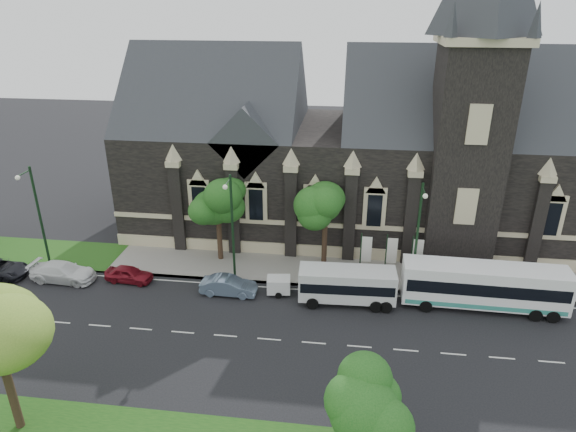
% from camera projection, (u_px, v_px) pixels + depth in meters
% --- Properties ---
extents(ground, '(160.00, 160.00, 0.00)m').
position_uv_depth(ground, '(269.00, 339.00, 33.58)').
color(ground, black).
rests_on(ground, ground).
extents(sidewalk, '(80.00, 5.00, 0.15)m').
position_uv_depth(sidewalk, '(287.00, 269.00, 42.19)').
color(sidewalk, gray).
rests_on(sidewalk, ground).
extents(museum, '(40.00, 17.70, 29.90)m').
position_uv_depth(museum, '(354.00, 148.00, 46.80)').
color(museum, black).
rests_on(museum, ground).
extents(tree_park_near, '(4.42, 4.42, 8.56)m').
position_uv_depth(tree_park_near, '(0.00, 324.00, 24.41)').
color(tree_park_near, black).
rests_on(tree_park_near, ground).
extents(tree_park_east, '(3.40, 3.40, 6.28)m').
position_uv_depth(tree_park_east, '(370.00, 395.00, 22.53)').
color(tree_park_east, black).
rests_on(tree_park_east, ground).
extents(tree_walk_right, '(4.08, 4.08, 7.80)m').
position_uv_depth(tree_walk_right, '(328.00, 202.00, 40.62)').
color(tree_walk_right, black).
rests_on(tree_walk_right, ground).
extents(tree_walk_left, '(3.91, 3.91, 7.64)m').
position_uv_depth(tree_walk_left, '(220.00, 198.00, 41.70)').
color(tree_walk_left, black).
rests_on(tree_walk_left, ground).
extents(street_lamp_near, '(0.36, 1.88, 9.00)m').
position_uv_depth(street_lamp_near, '(418.00, 234.00, 36.82)').
color(street_lamp_near, black).
rests_on(street_lamp_near, ground).
extents(street_lamp_mid, '(0.36, 1.88, 9.00)m').
position_uv_depth(street_lamp_mid, '(232.00, 224.00, 38.46)').
color(street_lamp_mid, black).
rests_on(street_lamp_mid, ground).
extents(street_lamp_far, '(0.36, 1.88, 9.00)m').
position_uv_depth(street_lamp_far, '(38.00, 213.00, 40.32)').
color(street_lamp_far, black).
rests_on(street_lamp_far, ground).
extents(banner_flag_left, '(0.90, 0.10, 4.00)m').
position_uv_depth(banner_flag_left, '(364.00, 252.00, 40.08)').
color(banner_flag_left, black).
rests_on(banner_flag_left, ground).
extents(banner_flag_center, '(0.90, 0.10, 4.00)m').
position_uv_depth(banner_flag_center, '(390.00, 253.00, 39.84)').
color(banner_flag_center, black).
rests_on(banner_flag_center, ground).
extents(banner_flag_right, '(0.90, 0.10, 4.00)m').
position_uv_depth(banner_flag_right, '(415.00, 255.00, 39.61)').
color(banner_flag_right, black).
rests_on(banner_flag_right, ground).
extents(tour_coach, '(11.67, 2.93, 3.39)m').
position_uv_depth(tour_coach, '(484.00, 286.00, 36.34)').
color(tour_coach, white).
rests_on(tour_coach, ground).
extents(shuttle_bus, '(7.18, 2.75, 2.74)m').
position_uv_depth(shuttle_bus, '(347.00, 284.00, 37.07)').
color(shuttle_bus, silver).
rests_on(shuttle_bus, ground).
extents(box_trailer, '(2.63, 1.55, 1.37)m').
position_uv_depth(box_trailer, '(279.00, 285.00, 38.49)').
color(box_trailer, silver).
rests_on(box_trailer, ground).
extents(sedan, '(4.36, 1.59, 1.43)m').
position_uv_depth(sedan, '(229.00, 286.00, 38.47)').
color(sedan, slate).
rests_on(sedan, ground).
extents(car_far_red, '(3.92, 1.82, 1.30)m').
position_uv_depth(car_far_red, '(129.00, 274.00, 40.23)').
color(car_far_red, maroon).
rests_on(car_far_red, ground).
extents(car_far_white, '(5.30, 2.29, 1.52)m').
position_uv_depth(car_far_white, '(63.00, 272.00, 40.33)').
color(car_far_white, white).
rests_on(car_far_white, ground).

